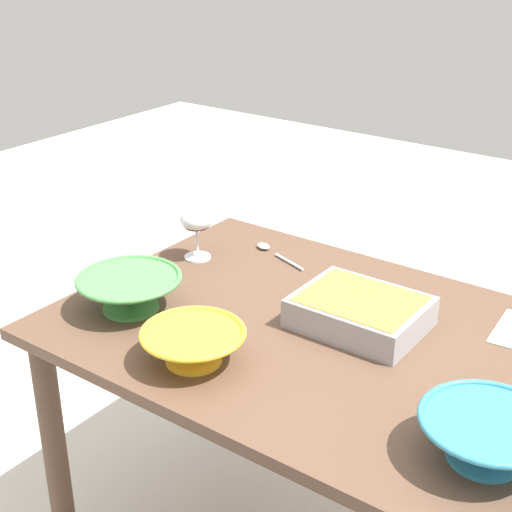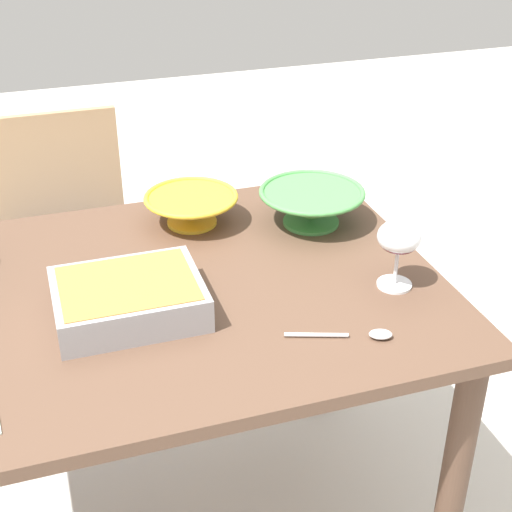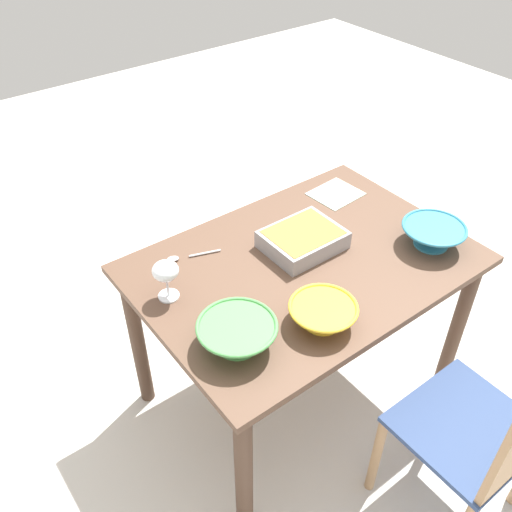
# 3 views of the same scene
# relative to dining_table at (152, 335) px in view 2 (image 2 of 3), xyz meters

# --- Properties ---
(dining_table) EXTENTS (1.22, 0.85, 0.75)m
(dining_table) POSITION_rel_dining_table_xyz_m (0.00, 0.00, 0.00)
(dining_table) COLOR brown
(dining_table) RESTS_ON ground_plane
(chair) EXTENTS (0.43, 0.40, 0.85)m
(chair) POSITION_rel_dining_table_xyz_m (-0.13, 0.78, -0.17)
(chair) COLOR #334772
(chair) RESTS_ON ground_plane
(wine_glass) EXTENTS (0.09, 0.09, 0.15)m
(wine_glass) POSITION_rel_dining_table_xyz_m (0.49, -0.14, 0.22)
(wine_glass) COLOR white
(wine_glass) RESTS_ON dining_table
(casserole_dish) EXTENTS (0.28, 0.23, 0.07)m
(casserole_dish) POSITION_rel_dining_table_xyz_m (-0.05, -0.07, 0.15)
(casserole_dish) COLOR #99999E
(casserole_dish) RESTS_ON dining_table
(mixing_bowl) EXTENTS (0.25, 0.25, 0.09)m
(mixing_bowl) POSITION_rel_dining_table_xyz_m (0.43, 0.18, 0.16)
(mixing_bowl) COLOR #4C994C
(mixing_bowl) RESTS_ON dining_table
(serving_bowl) EXTENTS (0.22, 0.22, 0.08)m
(serving_bowl) POSITION_rel_dining_table_xyz_m (0.16, 0.27, 0.15)
(serving_bowl) COLOR yellow
(serving_bowl) RESTS_ON dining_table
(serving_spoon) EXTENTS (0.20, 0.08, 0.01)m
(serving_spoon) POSITION_rel_dining_table_xyz_m (0.35, -0.28, 0.12)
(serving_spoon) COLOR silver
(serving_spoon) RESTS_ON dining_table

